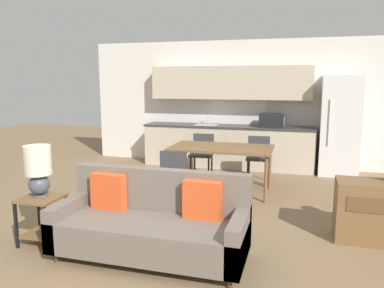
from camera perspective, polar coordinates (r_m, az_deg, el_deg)
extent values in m
plane|color=#7F6647|center=(4.24, -5.94, -16.09)|extent=(20.00, 20.00, 0.00)
cube|color=silver|center=(8.31, 5.98, 6.18)|extent=(6.40, 0.06, 2.70)
cube|color=white|center=(8.24, 7.13, 7.91)|extent=(1.21, 0.01, 1.01)
cube|color=beige|center=(8.09, 5.44, -0.47)|extent=(3.59, 0.62, 0.86)
cube|color=#38383A|center=(8.02, 5.49, 2.70)|extent=(3.62, 0.65, 0.04)
cube|color=#B2B5B7|center=(8.07, 2.18, 2.93)|extent=(0.48, 0.36, 0.01)
cylinder|color=#B7BABC|center=(8.22, 2.47, 3.88)|extent=(0.02, 0.02, 0.24)
cube|color=beige|center=(8.10, 5.78, 9.28)|extent=(3.41, 0.34, 0.70)
cube|color=black|center=(7.84, 12.03, 3.55)|extent=(0.48, 0.36, 0.28)
cube|color=white|center=(7.87, 21.56, 2.60)|extent=(0.73, 0.68, 1.94)
cylinder|color=silver|center=(7.48, 20.17, 3.11)|extent=(0.02, 0.02, 0.87)
cube|color=brown|center=(6.20, 4.49, -0.59)|extent=(1.67, 0.93, 0.04)
cylinder|color=brown|center=(6.10, -3.48, -4.41)|extent=(0.05, 0.05, 0.72)
cylinder|color=brown|center=(5.78, 11.17, -5.36)|extent=(0.05, 0.05, 0.72)
cylinder|color=brown|center=(6.85, -1.22, -2.85)|extent=(0.05, 0.05, 0.72)
cylinder|color=brown|center=(6.57, 11.79, -3.59)|extent=(0.05, 0.05, 0.72)
cylinder|color=#3D2D1E|center=(4.25, -19.96, -15.86)|extent=(0.05, 0.05, 0.10)
cylinder|color=#3D2D1E|center=(3.59, 5.72, -20.28)|extent=(0.05, 0.05, 0.10)
cylinder|color=#3D2D1E|center=(4.73, -15.31, -12.93)|extent=(0.05, 0.05, 0.10)
cylinder|color=#3D2D1E|center=(4.15, 7.39, -15.97)|extent=(0.05, 0.05, 0.10)
cube|color=#6B6056|center=(4.00, -6.51, -13.62)|extent=(2.00, 0.80, 0.32)
cube|color=#6B6056|center=(4.21, -4.83, -9.04)|extent=(2.00, 0.14, 0.79)
cube|color=#6B6056|center=(4.40, -18.01, -10.89)|extent=(0.14, 0.80, 0.46)
cube|color=#6B6056|center=(3.74, 7.18, -14.18)|extent=(0.14, 0.80, 0.46)
cube|color=#E05123|center=(4.28, -12.61, -7.08)|extent=(0.41, 0.16, 0.40)
cube|color=#E05123|center=(3.90, 1.59, -8.52)|extent=(0.40, 0.14, 0.40)
cube|color=brown|center=(4.58, -22.05, -7.66)|extent=(0.42, 0.42, 0.03)
cube|color=brown|center=(4.71, -21.73, -12.47)|extent=(0.38, 0.38, 0.02)
cube|color=black|center=(4.64, -25.22, -11.21)|extent=(0.03, 0.03, 0.52)
cube|color=black|center=(4.41, -21.38, -12.05)|extent=(0.03, 0.03, 0.52)
cube|color=black|center=(4.92, -22.25, -9.85)|extent=(0.03, 0.03, 0.52)
cube|color=black|center=(4.70, -18.50, -10.54)|extent=(0.03, 0.03, 0.52)
cylinder|color=#4C515B|center=(4.61, -22.15, -7.21)|extent=(0.16, 0.16, 0.02)
sphere|color=#4C515B|center=(4.58, -22.25, -5.70)|extent=(0.23, 0.23, 0.23)
cylinder|color=beige|center=(4.52, -22.47, -2.27)|extent=(0.30, 0.30, 0.33)
cube|color=brown|center=(4.85, 26.55, -9.28)|extent=(0.94, 0.45, 0.70)
cube|color=brown|center=(4.59, 27.19, -8.51)|extent=(0.75, 0.01, 0.17)
cube|color=#38383D|center=(7.09, 1.45, -1.65)|extent=(0.44, 0.44, 0.04)
cube|color=#38383D|center=(7.24, 1.77, 0.18)|extent=(0.40, 0.05, 0.36)
cylinder|color=black|center=(7.01, -0.20, -3.76)|extent=(0.03, 0.03, 0.44)
cylinder|color=black|center=(6.94, 2.55, -3.90)|extent=(0.03, 0.03, 0.44)
cylinder|color=black|center=(7.33, 0.41, -3.16)|extent=(0.03, 0.03, 0.44)
cylinder|color=black|center=(7.27, 3.03, -3.29)|extent=(0.03, 0.03, 0.44)
cube|color=#38383D|center=(5.69, -2.36, -4.46)|extent=(0.45, 0.45, 0.04)
cube|color=#38383D|center=(5.46, -2.88, -2.93)|extent=(0.40, 0.06, 0.36)
cylinder|color=black|center=(5.87, -0.32, -6.41)|extent=(0.03, 0.03, 0.44)
cylinder|color=black|center=(5.95, -3.54, -6.21)|extent=(0.03, 0.03, 0.44)
cylinder|color=black|center=(5.55, -1.06, -7.35)|extent=(0.03, 0.03, 0.44)
cylinder|color=black|center=(5.64, -4.46, -7.12)|extent=(0.03, 0.03, 0.44)
cube|color=#38383D|center=(6.88, 10.04, -2.13)|extent=(0.45, 0.45, 0.04)
cube|color=#38383D|center=(7.04, 10.15, -0.24)|extent=(0.40, 0.06, 0.36)
cylinder|color=black|center=(6.78, 8.48, -4.34)|extent=(0.03, 0.03, 0.44)
cylinder|color=black|center=(6.76, 11.36, -4.45)|extent=(0.03, 0.03, 0.44)
cylinder|color=black|center=(7.11, 8.67, -3.69)|extent=(0.03, 0.03, 0.44)
cylinder|color=black|center=(7.09, 11.42, -3.79)|extent=(0.03, 0.03, 0.44)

